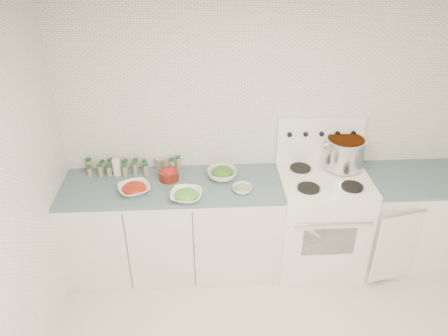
# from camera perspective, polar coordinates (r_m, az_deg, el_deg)

# --- Properties ---
(room_walls) EXTENTS (3.54, 3.04, 2.52)m
(room_walls) POSITION_cam_1_polar(r_m,az_deg,el_deg) (2.40, 10.73, -3.71)
(room_walls) COLOR white
(room_walls) RESTS_ON ground
(counter_left) EXTENTS (1.85, 0.62, 0.90)m
(counter_left) POSITION_cam_1_polar(r_m,az_deg,el_deg) (3.96, -6.49, -7.63)
(counter_left) COLOR white
(counter_left) RESTS_ON ground
(stove) EXTENTS (0.76, 0.70, 1.36)m
(stove) POSITION_cam_1_polar(r_m,az_deg,el_deg) (4.05, 12.33, -6.40)
(stove) COLOR white
(stove) RESTS_ON ground
(counter_right) EXTENTS (0.89, 0.72, 0.90)m
(counter_right) POSITION_cam_1_polar(r_m,az_deg,el_deg) (4.36, 22.81, -6.17)
(counter_right) COLOR white
(counter_right) RESTS_ON ground
(stock_pot) EXTENTS (0.37, 0.35, 0.26)m
(stock_pot) POSITION_cam_1_polar(r_m,az_deg,el_deg) (3.92, 15.43, 2.08)
(stock_pot) COLOR silver
(stock_pot) RESTS_ON stove
(bowl_tomato) EXTENTS (0.33, 0.33, 0.08)m
(bowl_tomato) POSITION_cam_1_polar(r_m,az_deg,el_deg) (3.63, -11.67, -2.65)
(bowl_tomato) COLOR white
(bowl_tomato) RESTS_ON counter_left
(bowl_snowpea) EXTENTS (0.29, 0.29, 0.08)m
(bowl_snowpea) POSITION_cam_1_polar(r_m,az_deg,el_deg) (3.49, -4.95, -3.55)
(bowl_snowpea) COLOR white
(bowl_snowpea) RESTS_ON counter_left
(bowl_broccoli) EXTENTS (0.32, 0.32, 0.10)m
(bowl_broccoli) POSITION_cam_1_polar(r_m,az_deg,el_deg) (3.73, -0.22, -0.69)
(bowl_broccoli) COLOR white
(bowl_broccoli) RESTS_ON counter_left
(bowl_zucchini) EXTENTS (0.18, 0.18, 0.07)m
(bowl_zucchini) POSITION_cam_1_polar(r_m,az_deg,el_deg) (3.57, 2.42, -2.70)
(bowl_zucchini) COLOR white
(bowl_zucchini) RESTS_ON counter_left
(bowl_pepper) EXTENTS (0.17, 0.17, 0.11)m
(bowl_pepper) POSITION_cam_1_polar(r_m,az_deg,el_deg) (3.74, -7.22, -0.82)
(bowl_pepper) COLOR #5C180F
(bowl_pepper) RESTS_ON counter_left
(salt_canister) EXTENTS (0.08, 0.08, 0.14)m
(salt_canister) POSITION_cam_1_polar(r_m,az_deg,el_deg) (3.89, -13.84, 0.09)
(salt_canister) COLOR white
(salt_canister) RESTS_ON counter_left
(tin_can) EXTENTS (0.09, 0.09, 0.11)m
(tin_can) POSITION_cam_1_polar(r_m,az_deg,el_deg) (3.90, -8.33, 0.56)
(tin_can) COLOR #B8B49B
(tin_can) RESTS_ON counter_left
(spice_cluster) EXTENTS (0.83, 0.16, 0.13)m
(spice_cluster) POSITION_cam_1_polar(r_m,az_deg,el_deg) (3.90, -12.61, 0.16)
(spice_cluster) COLOR gray
(spice_cluster) RESTS_ON counter_left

